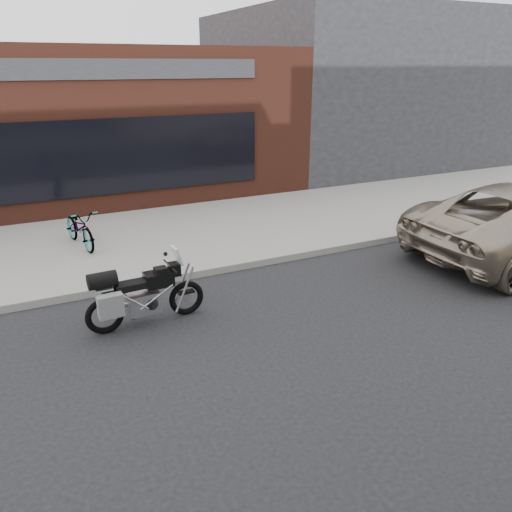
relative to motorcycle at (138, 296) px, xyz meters
name	(u,v)px	position (x,y,z in m)	size (l,w,h in m)	color
ground	(338,374)	(2.13, -2.57, -0.54)	(120.00, 120.00, 0.00)	black
near_sidewalk	(182,229)	(2.13, 4.43, -0.47)	(44.00, 6.00, 0.15)	gray
storefront	(59,119)	(0.13, 11.41, 1.71)	(14.00, 10.07, 4.50)	#5E2A1E
neighbour_building	(349,89)	(12.13, 11.43, 2.46)	(10.00, 10.00, 6.00)	#27282C
motorcycle	(138,296)	(0.00, 0.00, 0.00)	(1.99, 0.70, 1.25)	black
bicycle_front	(80,228)	(-0.37, 3.99, 0.04)	(0.58, 1.66, 0.87)	gray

